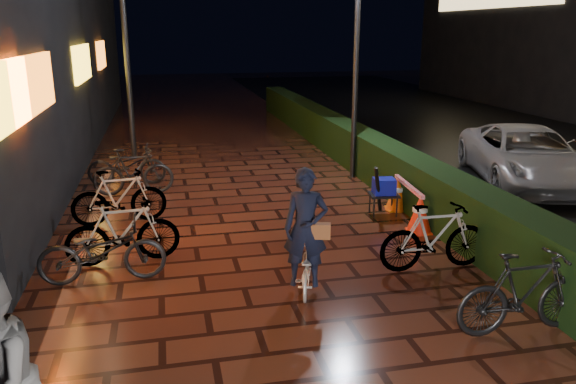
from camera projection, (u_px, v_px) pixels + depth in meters
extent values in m
plane|color=#381911|center=(293.00, 303.00, 7.30)|extent=(80.00, 80.00, 0.00)
cube|color=black|center=(345.00, 140.00, 15.35)|extent=(0.70, 20.00, 1.00)
imported|color=#9F9EA3|center=(526.00, 156.00, 12.82)|extent=(3.33, 5.05, 1.29)
cube|color=yellow|center=(8.00, 96.00, 7.27)|extent=(0.08, 2.00, 0.90)
cube|color=orange|center=(33.00, 85.00, 8.67)|extent=(0.08, 3.00, 0.90)
cube|color=yellow|center=(82.00, 63.00, 14.30)|extent=(0.08, 2.80, 0.90)
cube|color=orange|center=(101.00, 55.00, 18.99)|extent=(0.08, 2.20, 0.90)
cylinder|color=black|center=(355.00, 79.00, 12.88)|extent=(0.15, 0.15, 4.65)
cylinder|color=black|center=(127.00, 59.00, 14.73)|extent=(0.17, 0.17, 5.34)
imported|color=silver|center=(306.00, 267.00, 7.63)|extent=(0.73, 1.26, 0.63)
imported|color=black|center=(306.00, 228.00, 7.37)|extent=(0.67, 0.53, 1.60)
cube|color=brown|center=(320.00, 231.00, 7.35)|extent=(0.30, 0.19, 0.20)
cone|color=red|center=(420.00, 213.00, 9.76)|extent=(0.44, 0.44, 0.70)
cone|color=#F55C0C|center=(397.00, 192.00, 11.00)|extent=(0.44, 0.44, 0.70)
cube|color=#F93A0D|center=(419.00, 231.00, 9.85)|extent=(0.41, 0.41, 0.03)
cube|color=orange|center=(396.00, 209.00, 11.09)|extent=(0.41, 0.41, 0.03)
cube|color=red|center=(409.00, 186.00, 10.29)|extent=(0.22, 1.50, 0.07)
cube|color=black|center=(384.00, 195.00, 10.68)|extent=(0.60, 0.52, 0.04)
cylinder|color=black|center=(374.00, 208.00, 10.54)|extent=(0.03, 0.03, 0.38)
cylinder|color=black|center=(397.00, 208.00, 10.58)|extent=(0.03, 0.03, 0.38)
cylinder|color=black|center=(370.00, 203.00, 10.89)|extent=(0.03, 0.03, 0.38)
cylinder|color=black|center=(392.00, 202.00, 10.92)|extent=(0.03, 0.03, 0.38)
cube|color=#0D14AB|center=(384.00, 186.00, 10.63)|extent=(0.44, 0.39, 0.30)
cylinder|color=black|center=(378.00, 190.00, 10.48)|extent=(0.31, 0.35, 0.96)
imported|color=black|center=(123.00, 231.00, 8.43)|extent=(1.72, 0.62, 1.01)
imported|color=black|center=(102.00, 251.00, 7.81)|extent=(1.74, 0.61, 0.91)
imported|color=black|center=(127.00, 165.00, 12.75)|extent=(1.78, 0.73, 0.91)
imported|color=black|center=(119.00, 197.00, 10.16)|extent=(1.73, 0.69, 1.01)
imported|color=black|center=(133.00, 172.00, 11.97)|extent=(1.70, 0.51, 1.01)
imported|color=black|center=(525.00, 293.00, 6.46)|extent=(1.69, 0.50, 1.01)
imported|color=black|center=(435.00, 237.00, 8.20)|extent=(1.69, 0.49, 1.01)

